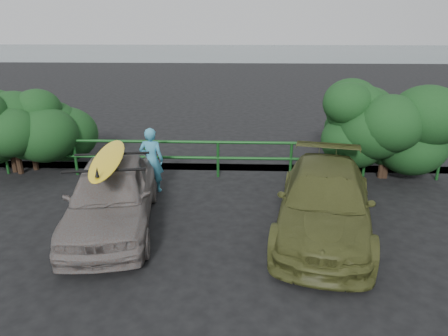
# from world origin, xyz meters

# --- Properties ---
(ground) EXTENTS (80.00, 80.00, 0.00)m
(ground) POSITION_xyz_m (0.00, 0.00, 0.00)
(ground) COLOR black
(ocean) EXTENTS (200.00, 200.00, 0.00)m
(ocean) POSITION_xyz_m (0.00, 60.00, 0.00)
(ocean) COLOR #546467
(ocean) RESTS_ON ground
(guardrail) EXTENTS (14.00, 0.08, 1.04)m
(guardrail) POSITION_xyz_m (0.00, 5.00, 0.52)
(guardrail) COLOR #144819
(guardrail) RESTS_ON ground
(shrub_left) EXTENTS (3.20, 2.40, 2.35)m
(shrub_left) POSITION_xyz_m (-4.80, 5.40, 1.18)
(shrub_left) COLOR #173F19
(shrub_left) RESTS_ON ground
(shrub_right) EXTENTS (3.20, 2.40, 2.41)m
(shrub_right) POSITION_xyz_m (5.00, 5.50, 1.21)
(shrub_right) COLOR #173F19
(shrub_right) RESTS_ON ground
(sedan) EXTENTS (2.27, 4.32, 1.40)m
(sedan) POSITION_xyz_m (-1.03, 2.03, 0.70)
(sedan) COLOR #69615E
(sedan) RESTS_ON ground
(olive_vehicle) EXTENTS (2.72, 4.77, 1.30)m
(olive_vehicle) POSITION_xyz_m (3.33, 2.03, 0.65)
(olive_vehicle) COLOR #454920
(olive_vehicle) RESTS_ON ground
(man) EXTENTS (0.63, 0.44, 1.65)m
(man) POSITION_xyz_m (-0.60, 3.94, 0.83)
(man) COLOR teal
(man) RESTS_ON ground
(roof_rack) EXTENTS (1.70, 1.31, 0.05)m
(roof_rack) POSITION_xyz_m (-1.03, 2.03, 1.43)
(roof_rack) COLOR black
(roof_rack) RESTS_ON sedan
(surfboard) EXTENTS (0.97, 2.76, 0.08)m
(surfboard) POSITION_xyz_m (-1.03, 2.03, 1.50)
(surfboard) COLOR yellow
(surfboard) RESTS_ON roof_rack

